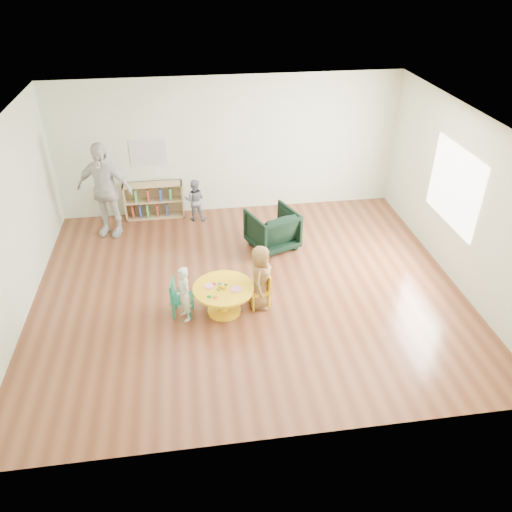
{
  "coord_description": "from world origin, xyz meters",
  "views": [
    {
      "loc": [
        -0.83,
        -6.72,
        4.95
      ],
      "look_at": [
        0.09,
        -0.3,
        0.82
      ],
      "focal_mm": 35.0,
      "sensor_mm": 36.0,
      "label": 1
    }
  ],
  "objects_px": {
    "activity_table": "(224,295)",
    "bookshelf": "(154,200)",
    "child_left": "(184,294)",
    "toddler": "(195,200)",
    "adult_caretaker": "(105,190)",
    "kid_chair_right": "(262,288)",
    "armchair": "(272,229)",
    "kid_chair_left": "(179,297)",
    "child_right": "(261,277)"
  },
  "relations": [
    {
      "from": "toddler",
      "to": "adult_caretaker",
      "type": "height_order",
      "value": "adult_caretaker"
    },
    {
      "from": "activity_table",
      "to": "adult_caretaker",
      "type": "height_order",
      "value": "adult_caretaker"
    },
    {
      "from": "toddler",
      "to": "child_right",
      "type": "bearing_deg",
      "value": 116.84
    },
    {
      "from": "armchair",
      "to": "adult_caretaker",
      "type": "relative_size",
      "value": 0.45
    },
    {
      "from": "adult_caretaker",
      "to": "activity_table",
      "type": "bearing_deg",
      "value": -36.95
    },
    {
      "from": "armchair",
      "to": "adult_caretaker",
      "type": "bearing_deg",
      "value": -38.73
    },
    {
      "from": "child_left",
      "to": "adult_caretaker",
      "type": "height_order",
      "value": "adult_caretaker"
    },
    {
      "from": "kid_chair_right",
      "to": "armchair",
      "type": "xyz_separation_m",
      "value": [
        0.47,
        1.73,
        0.06
      ]
    },
    {
      "from": "armchair",
      "to": "kid_chair_right",
      "type": "bearing_deg",
      "value": 53.92
    },
    {
      "from": "bookshelf",
      "to": "toddler",
      "type": "bearing_deg",
      "value": -17.29
    },
    {
      "from": "bookshelf",
      "to": "child_left",
      "type": "distance_m",
      "value": 3.53
    },
    {
      "from": "kid_chair_right",
      "to": "toddler",
      "type": "xyz_separation_m",
      "value": [
        -0.92,
        3.05,
        0.13
      ]
    },
    {
      "from": "adult_caretaker",
      "to": "bookshelf",
      "type": "bearing_deg",
      "value": 53.32
    },
    {
      "from": "kid_chair_left",
      "to": "kid_chair_right",
      "type": "relative_size",
      "value": 1.03
    },
    {
      "from": "activity_table",
      "to": "toddler",
      "type": "relative_size",
      "value": 1.06
    },
    {
      "from": "kid_chair_left",
      "to": "toddler",
      "type": "bearing_deg",
      "value": -178.44
    },
    {
      "from": "activity_table",
      "to": "bookshelf",
      "type": "distance_m",
      "value": 3.61
    },
    {
      "from": "kid_chair_right",
      "to": "kid_chair_left",
      "type": "bearing_deg",
      "value": 83.27
    },
    {
      "from": "armchair",
      "to": "child_left",
      "type": "relative_size",
      "value": 0.91
    },
    {
      "from": "toddler",
      "to": "kid_chair_right",
      "type": "bearing_deg",
      "value": 117.28
    },
    {
      "from": "child_right",
      "to": "bookshelf",
      "type": "bearing_deg",
      "value": 48.6
    },
    {
      "from": "bookshelf",
      "to": "armchair",
      "type": "bearing_deg",
      "value": -35.29
    },
    {
      "from": "child_left",
      "to": "adult_caretaker",
      "type": "xyz_separation_m",
      "value": [
        -1.4,
        2.89,
        0.48
      ]
    },
    {
      "from": "activity_table",
      "to": "child_left",
      "type": "distance_m",
      "value": 0.62
    },
    {
      "from": "activity_table",
      "to": "child_right",
      "type": "relative_size",
      "value": 0.87
    },
    {
      "from": "activity_table",
      "to": "kid_chair_left",
      "type": "height_order",
      "value": "kid_chair_left"
    },
    {
      "from": "activity_table",
      "to": "child_left",
      "type": "xyz_separation_m",
      "value": [
        -0.6,
        -0.07,
        0.13
      ]
    },
    {
      "from": "kid_chair_left",
      "to": "bookshelf",
      "type": "height_order",
      "value": "bookshelf"
    },
    {
      "from": "adult_caretaker",
      "to": "kid_chair_left",
      "type": "bearing_deg",
      "value": -46.77
    },
    {
      "from": "kid_chair_right",
      "to": "toddler",
      "type": "relative_size",
      "value": 0.67
    },
    {
      "from": "adult_caretaker",
      "to": "toddler",
      "type": "bearing_deg",
      "value": 28.92
    },
    {
      "from": "child_left",
      "to": "child_right",
      "type": "bearing_deg",
      "value": 73.14
    },
    {
      "from": "kid_chair_left",
      "to": "armchair",
      "type": "relative_size",
      "value": 0.73
    },
    {
      "from": "activity_table",
      "to": "adult_caretaker",
      "type": "xyz_separation_m",
      "value": [
        -2.0,
        2.81,
        0.61
      ]
    },
    {
      "from": "bookshelf",
      "to": "child_left",
      "type": "bearing_deg",
      "value": -80.89
    },
    {
      "from": "activity_table",
      "to": "kid_chair_right",
      "type": "xyz_separation_m",
      "value": [
        0.61,
        0.1,
        -0.01
      ]
    },
    {
      "from": "activity_table",
      "to": "kid_chair_right",
      "type": "bearing_deg",
      "value": 9.34
    },
    {
      "from": "child_left",
      "to": "toddler",
      "type": "distance_m",
      "value": 3.24
    },
    {
      "from": "activity_table",
      "to": "child_left",
      "type": "bearing_deg",
      "value": -173.12
    },
    {
      "from": "kid_chair_right",
      "to": "child_right",
      "type": "bearing_deg",
      "value": 119.4
    },
    {
      "from": "activity_table",
      "to": "kid_chair_left",
      "type": "distance_m",
      "value": 0.68
    },
    {
      "from": "kid_chair_right",
      "to": "adult_caretaker",
      "type": "bearing_deg",
      "value": 34.91
    },
    {
      "from": "kid_chair_right",
      "to": "toddler",
      "type": "distance_m",
      "value": 3.19
    },
    {
      "from": "armchair",
      "to": "toddler",
      "type": "height_order",
      "value": "toddler"
    },
    {
      "from": "child_right",
      "to": "adult_caretaker",
      "type": "bearing_deg",
      "value": 64.36
    },
    {
      "from": "kid_chair_right",
      "to": "adult_caretaker",
      "type": "distance_m",
      "value": 3.81
    },
    {
      "from": "activity_table",
      "to": "adult_caretaker",
      "type": "bearing_deg",
      "value": 125.39
    },
    {
      "from": "activity_table",
      "to": "armchair",
      "type": "relative_size",
      "value": 1.13
    },
    {
      "from": "activity_table",
      "to": "child_left",
      "type": "relative_size",
      "value": 1.03
    },
    {
      "from": "kid_chair_left",
      "to": "toddler",
      "type": "distance_m",
      "value": 3.12
    }
  ]
}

